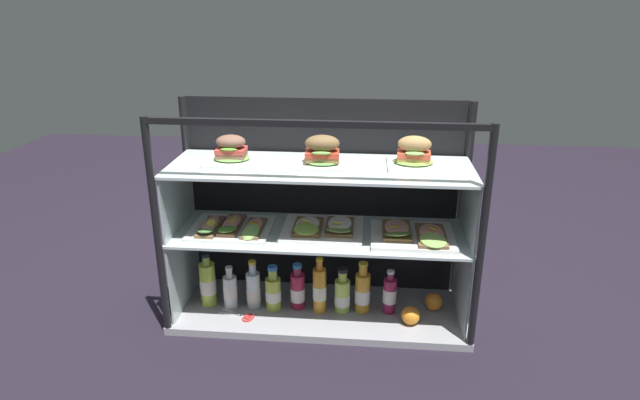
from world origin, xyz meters
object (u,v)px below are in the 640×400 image
object	(u,v)px
juice_bottle_front_fourth	(298,290)
juice_bottle_front_middle	(390,294)
plated_roll_sandwich_far_right	(231,153)
plated_roll_sandwich_mid_right	(322,154)
open_sandwich_tray_far_left	(413,235)
orange_fruit_near_left_post	(433,302)
open_sandwich_tray_mid_right	(231,227)
juice_bottle_back_left	(320,290)
juice_bottle_front_second	(208,283)
kitchen_scissors	(245,317)
juice_bottle_front_left_end	(253,290)
juice_bottle_near_post	(342,295)
juice_bottle_front_right_end	(230,291)
open_sandwich_tray_right_of_center	(323,228)
juice_bottle_back_center	(273,292)
juice_bottle_back_right	(362,292)
orange_fruit_beside_bottles	(411,315)
plated_roll_sandwich_near_left_corner	(414,155)

from	to	relation	value
juice_bottle_front_fourth	juice_bottle_front_middle	xyz separation A→B (m)	(0.39, -0.00, 0.00)
plated_roll_sandwich_far_right	plated_roll_sandwich_mid_right	size ratio (longest dim) A/B	1.15
plated_roll_sandwich_far_right	juice_bottle_front_fourth	xyz separation A→B (m)	(0.26, -0.01, -0.60)
open_sandwich_tray_far_left	orange_fruit_near_left_post	world-z (taller)	open_sandwich_tray_far_left
open_sandwich_tray_mid_right	juice_bottle_back_left	distance (m)	0.46
juice_bottle_front_second	kitchen_scissors	distance (m)	0.22
plated_roll_sandwich_far_right	plated_roll_sandwich_mid_right	distance (m)	0.36
juice_bottle_front_left_end	kitchen_scissors	size ratio (longest dim) A/B	1.34
plated_roll_sandwich_far_right	juice_bottle_near_post	xyz separation A→B (m)	(0.45, -0.02, -0.61)
open_sandwich_tray_mid_right	juice_bottle_front_fourth	size ratio (longest dim) A/B	1.59
juice_bottle_front_right_end	kitchen_scissors	bearing A→B (deg)	-45.46
juice_bottle_near_post	orange_fruit_near_left_post	size ratio (longest dim) A/B	2.67
plated_roll_sandwich_far_right	open_sandwich_tray_right_of_center	distance (m)	0.48
plated_roll_sandwich_far_right	juice_bottle_back_center	bearing A→B (deg)	-12.15
plated_roll_sandwich_far_right	orange_fruit_near_left_post	bearing A→B (deg)	1.28
juice_bottle_front_left_end	kitchen_scissors	xyz separation A→B (m)	(-0.02, -0.09, -0.08)
plated_roll_sandwich_far_right	juice_bottle_back_right	xyz separation A→B (m)	(0.54, -0.02, -0.59)
juice_bottle_front_right_end	juice_bottle_back_right	bearing A→B (deg)	2.41
juice_bottle_back_center	juice_bottle_back_right	size ratio (longest dim) A/B	0.89
plated_roll_sandwich_mid_right	juice_bottle_front_fourth	world-z (taller)	plated_roll_sandwich_mid_right
juice_bottle_back_center	juice_bottle_back_left	distance (m)	0.20
open_sandwich_tray_far_left	juice_bottle_back_left	distance (m)	0.46
juice_bottle_back_left	open_sandwich_tray_right_of_center	bearing A→B (deg)	66.90
orange_fruit_beside_bottles	juice_bottle_front_second	bearing A→B (deg)	174.94
juice_bottle_front_second	orange_fruit_near_left_post	distance (m)	0.98
orange_fruit_beside_bottles	juice_bottle_front_left_end	bearing A→B (deg)	173.57
plated_roll_sandwich_near_left_corner	orange_fruit_near_left_post	size ratio (longest dim) A/B	2.69
juice_bottle_near_post	juice_bottle_back_right	distance (m)	0.09
juice_bottle_front_second	juice_bottle_front_middle	distance (m)	0.78
plated_roll_sandwich_near_left_corner	juice_bottle_back_right	bearing A→B (deg)	-168.20
open_sandwich_tray_far_left	kitchen_scissors	distance (m)	0.78
juice_bottle_back_center	juice_bottle_front_middle	world-z (taller)	juice_bottle_back_center
juice_bottle_front_middle	juice_bottle_front_left_end	bearing A→B (deg)	-179.01
juice_bottle_front_second	juice_bottle_back_right	bearing A→B (deg)	0.45
plated_roll_sandwich_mid_right	juice_bottle_front_second	distance (m)	0.78
juice_bottle_near_post	orange_fruit_beside_bottles	distance (m)	0.30
plated_roll_sandwich_mid_right	juice_bottle_front_fourth	distance (m)	0.62
open_sandwich_tray_mid_right	juice_bottle_back_center	bearing A→B (deg)	2.25
juice_bottle_back_left	orange_fruit_near_left_post	world-z (taller)	juice_bottle_back_left
juice_bottle_near_post	plated_roll_sandwich_near_left_corner	bearing A→B (deg)	9.65
plated_roll_sandwich_mid_right	juice_bottle_back_right	bearing A→B (deg)	0.97
juice_bottle_front_second	juice_bottle_back_right	world-z (taller)	juice_bottle_front_second
juice_bottle_front_right_end	orange_fruit_beside_bottles	distance (m)	0.77
open_sandwich_tray_right_of_center	juice_bottle_back_right	world-z (taller)	open_sandwich_tray_right_of_center
juice_bottle_near_post	orange_fruit_near_left_post	world-z (taller)	juice_bottle_near_post
juice_bottle_front_right_end	juice_bottle_front_left_end	world-z (taller)	juice_bottle_front_left_end
juice_bottle_front_second	orange_fruit_beside_bottles	size ratio (longest dim) A/B	3.15
plated_roll_sandwich_mid_right	juice_bottle_front_left_end	bearing A→B (deg)	-179.25
open_sandwich_tray_far_left	juice_bottle_near_post	world-z (taller)	open_sandwich_tray_far_left
open_sandwich_tray_mid_right	juice_bottle_front_middle	distance (m)	0.73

